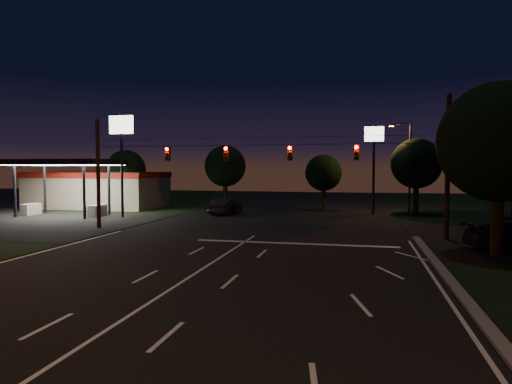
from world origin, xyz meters
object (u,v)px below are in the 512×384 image
(car_oncoming_a, at_px, (231,206))
(tree_right_near, at_px, (499,144))
(utility_pole_right, at_px, (446,240))
(car_oncoming_b, at_px, (226,206))

(car_oncoming_a, bearing_deg, tree_right_near, 129.67)
(tree_right_near, bearing_deg, car_oncoming_a, 136.69)
(tree_right_near, xyz_separation_m, car_oncoming_a, (-19.24, 18.13, -4.99))
(utility_pole_right, xyz_separation_m, tree_right_near, (1.53, -4.83, 5.68))
(utility_pole_right, height_order, car_oncoming_a, utility_pole_right)
(utility_pole_right, distance_m, car_oncoming_b, 21.43)
(tree_right_near, relative_size, car_oncoming_a, 2.17)
(car_oncoming_a, distance_m, car_oncoming_b, 1.45)
(car_oncoming_b, bearing_deg, utility_pole_right, 152.68)
(utility_pole_right, relative_size, car_oncoming_b, 1.92)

